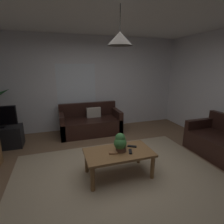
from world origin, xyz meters
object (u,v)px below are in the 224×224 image
object	(u,v)px
book_on_table_0	(113,153)
remote_on_table_1	(130,151)
remote_on_table_0	(132,146)
potted_plant_on_table	(120,142)
couch_under_window	(90,124)
coffee_table	(119,155)
tv_stand	(1,138)
pendant_lamp	(120,38)

from	to	relation	value
book_on_table_0	remote_on_table_1	bearing A→B (deg)	-7.85
book_on_table_0	remote_on_table_0	world-z (taller)	book_on_table_0
remote_on_table_0	potted_plant_on_table	distance (m)	0.31
remote_on_table_0	remote_on_table_1	world-z (taller)	same
remote_on_table_1	book_on_table_0	bearing A→B (deg)	-168.32
couch_under_window	coffee_table	world-z (taller)	couch_under_window
couch_under_window	coffee_table	xyz separation A→B (m)	(0.08, -2.11, 0.11)
couch_under_window	remote_on_table_0	xyz separation A→B (m)	(0.37, -2.02, 0.19)
coffee_table	remote_on_table_1	world-z (taller)	remote_on_table_1
couch_under_window	remote_on_table_1	world-z (taller)	couch_under_window
remote_on_table_1	tv_stand	world-z (taller)	tv_stand
pendant_lamp	remote_on_table_0	bearing A→B (deg)	17.18
remote_on_table_1	pendant_lamp	world-z (taller)	pendant_lamp
coffee_table	pendant_lamp	bearing A→B (deg)	-129.89
potted_plant_on_table	pendant_lamp	size ratio (longest dim) A/B	0.60
coffee_table	pendant_lamp	xyz separation A→B (m)	(-0.00, -0.00, 1.85)
remote_on_table_0	potted_plant_on_table	xyz separation A→B (m)	(-0.26, -0.09, 0.16)
tv_stand	pendant_lamp	size ratio (longest dim) A/B	1.67
book_on_table_0	pendant_lamp	xyz separation A→B (m)	(0.11, 0.04, 1.77)
couch_under_window	coffee_table	size ratio (longest dim) A/B	1.44
coffee_table	remote_on_table_0	world-z (taller)	remote_on_table_0
tv_stand	pendant_lamp	xyz separation A→B (m)	(2.22, -1.82, 1.99)
coffee_table	pendant_lamp	world-z (taller)	pendant_lamp
remote_on_table_0	pendant_lamp	bearing A→B (deg)	-41.46
remote_on_table_1	pendant_lamp	bearing A→B (deg)	175.46
potted_plant_on_table	pendant_lamp	bearing A→B (deg)	-177.14
couch_under_window	tv_stand	distance (m)	2.16
remote_on_table_0	remote_on_table_1	bearing A→B (deg)	-0.94
book_on_table_0	remote_on_table_0	bearing A→B (deg)	17.73
remote_on_table_1	tv_stand	distance (m)	3.07
book_on_table_0	remote_on_table_0	xyz separation A→B (m)	(0.40, 0.13, -0.00)
coffee_table	remote_on_table_1	xyz separation A→B (m)	(0.18, -0.08, 0.08)
book_on_table_0	potted_plant_on_table	xyz separation A→B (m)	(0.14, 0.04, 0.16)
potted_plant_on_table	couch_under_window	bearing A→B (deg)	92.97
book_on_table_0	tv_stand	xyz separation A→B (m)	(-2.11, 1.86, -0.21)
remote_on_table_0	potted_plant_on_table	size ratio (longest dim) A/B	0.49
pendant_lamp	tv_stand	bearing A→B (deg)	140.62
couch_under_window	book_on_table_0	size ratio (longest dim) A/B	11.94
pendant_lamp	coffee_table	bearing A→B (deg)	50.11
potted_plant_on_table	tv_stand	xyz separation A→B (m)	(-2.25, 1.82, -0.37)
potted_plant_on_table	remote_on_table_1	bearing A→B (deg)	-28.37
remote_on_table_0	pendant_lamp	distance (m)	1.80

